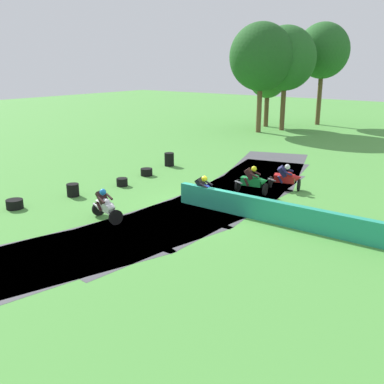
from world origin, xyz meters
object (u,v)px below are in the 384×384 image
Objects in this scene: tire_stack_mid_b at (122,182)px; motorcycle_fourth_red at (286,177)px; motorcycle_lead_white at (106,205)px; tire_stack_far at (147,172)px; tire_stack_near at (15,204)px; motorcycle_trailing_green at (253,181)px; motorcycle_chase_blue at (204,191)px; tire_stack_mid_a at (73,190)px; tire_stack_extra_a at (169,159)px.

motorcycle_fourth_red is at bearing 31.91° from tire_stack_mid_b.
motorcycle_lead_white reaches higher than tire_stack_far.
motorcycle_fourth_red is at bearing 50.43° from tire_stack_near.
motorcycle_fourth_red reaches higher than tire_stack_far.
motorcycle_chase_blue is at bearing -105.73° from motorcycle_trailing_green.
tire_stack_far is at bearing -176.34° from motorcycle_trailing_green.
motorcycle_trailing_green reaches higher than tire_stack_mid_a.
motorcycle_lead_white reaches higher than motorcycle_fourth_red.
tire_stack_mid_b is (-5.23, 0.07, -0.46)m from motorcycle_chase_blue.
motorcycle_trailing_green is 8.53m from tire_stack_mid_a.
tire_stack_extra_a is at bearing 162.67° from motorcycle_trailing_green.
tire_stack_extra_a is (0.05, 10.35, 0.20)m from tire_stack_near.
tire_stack_far is (-7.47, -2.00, -0.44)m from motorcycle_fourth_red.
tire_stack_mid_b is at bearing 78.91° from tire_stack_near.
motorcycle_lead_white is 2.37× the size of tire_stack_near.
tire_stack_mid_a is 0.91× the size of tire_stack_far.
motorcycle_trailing_green reaches higher than tire_stack_mid_b.
tire_stack_near and tire_stack_far have the same top height.
tire_stack_mid_a is 7.66m from tire_stack_extra_a.
motorcycle_fourth_red is (3.72, 8.41, -0.01)m from motorcycle_lead_white.
tire_stack_mid_b is (0.53, 2.68, -0.10)m from tire_stack_mid_a.
motorcycle_trailing_green is 6.53m from tire_stack_far.
motorcycle_fourth_red is 8.25m from tire_stack_mid_b.
motorcycle_fourth_red is at bearing -4.34° from tire_stack_extra_a.
tire_stack_far is 0.82× the size of tire_stack_extra_a.
tire_stack_mid_b is at bearing -155.35° from motorcycle_trailing_green.
motorcycle_lead_white is 4.55m from tire_stack_near.
tire_stack_mid_a is at bearing -101.20° from tire_stack_mid_b.
tire_stack_near is 1.20× the size of tire_stack_mid_a.
tire_stack_mid_a is at bearing 160.08° from motorcycle_lead_white.
motorcycle_fourth_red reaches higher than tire_stack_mid_b.
motorcycle_fourth_red is 2.62× the size of tire_stack_far.
motorcycle_trailing_green is (2.76, 6.82, 0.01)m from motorcycle_lead_white.
motorcycle_fourth_red is 2.87× the size of tire_stack_mid_a.
motorcycle_chase_blue is at bearing -0.80° from tire_stack_mid_b.
motorcycle_trailing_green is 2.10× the size of tire_stack_extra_a.
tire_stack_far is (-5.70, 2.42, -0.46)m from motorcycle_chase_blue.
motorcycle_fourth_red is 10.30m from tire_stack_mid_a.
tire_stack_mid_b is at bearing 179.20° from motorcycle_chase_blue.
motorcycle_fourth_red is 8.03m from tire_stack_extra_a.
tire_stack_mid_b is 5.07m from tire_stack_extra_a.
tire_stack_mid_a is (-7.52, -7.03, -0.34)m from motorcycle_fourth_red.
motorcycle_trailing_green is at bearing 3.66° from tire_stack_far.
tire_stack_mid_a reaches higher than tire_stack_near.
motorcycle_trailing_green is 7.38m from tire_stack_extra_a.
motorcycle_lead_white reaches higher than tire_stack_extra_a.
tire_stack_mid_b and tire_stack_far have the same top height.
motorcycle_chase_blue is 8.24m from tire_stack_near.
tire_stack_near is 1.27× the size of tire_stack_mid_b.
motorcycle_lead_white is 2.13× the size of tire_stack_extra_a.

